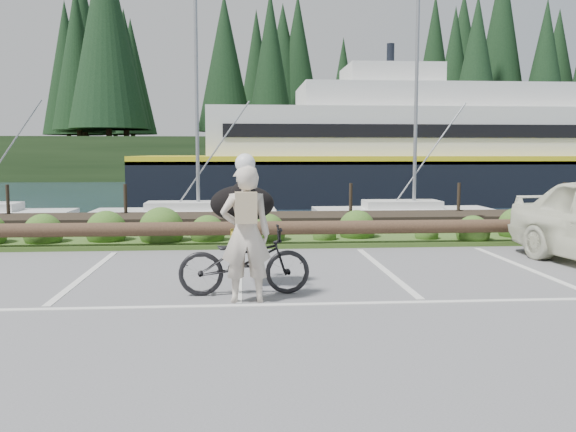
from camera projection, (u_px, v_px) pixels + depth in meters
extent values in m
plane|color=#5F5E61|center=(238.00, 299.00, 8.71)|extent=(72.00, 72.00, 0.00)
plane|color=#172938|center=(241.00, 189.00, 56.44)|extent=(160.00, 160.00, 0.00)
cube|color=#3D5B21|center=(239.00, 242.00, 13.97)|extent=(34.00, 1.60, 0.10)
imported|color=black|center=(244.00, 261.00, 8.94)|extent=(1.95, 0.75, 1.01)
imported|color=beige|center=(246.00, 234.00, 8.45)|extent=(0.72, 0.49, 1.92)
ellipsoid|color=black|center=(242.00, 204.00, 9.47)|extent=(0.53, 1.01, 0.57)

